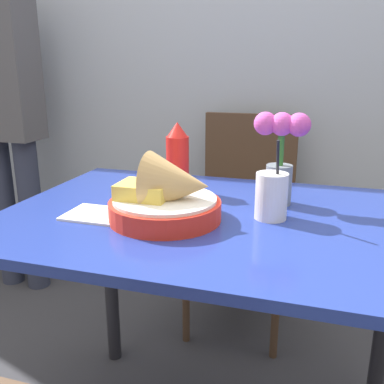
# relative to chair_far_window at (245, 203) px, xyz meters

# --- Properties ---
(wall_window) EXTENTS (7.00, 0.06, 2.60)m
(wall_window) POSITION_rel_chair_far_window_xyz_m (0.06, 0.23, 0.77)
(wall_window) COLOR #9EA8B7
(wall_window) RESTS_ON ground_plane
(dining_table) EXTENTS (1.06, 0.74, 0.75)m
(dining_table) POSITION_rel_chair_far_window_xyz_m (0.06, -0.77, 0.10)
(dining_table) COLOR #233893
(dining_table) RESTS_ON ground_plane
(chair_far_window) EXTENTS (0.40, 0.40, 0.91)m
(chair_far_window) POSITION_rel_chair_far_window_xyz_m (0.00, 0.00, 0.00)
(chair_far_window) COLOR #473323
(chair_far_window) RESTS_ON ground_plane
(food_basket) EXTENTS (0.27, 0.27, 0.17)m
(food_basket) POSITION_rel_chair_far_window_xyz_m (-0.04, -0.84, 0.27)
(food_basket) COLOR red
(food_basket) RESTS_ON dining_table
(ketchup_bottle) EXTENTS (0.07, 0.07, 0.20)m
(ketchup_bottle) POSITION_rel_chair_far_window_xyz_m (-0.10, -0.60, 0.31)
(ketchup_bottle) COLOR red
(ketchup_bottle) RESTS_ON dining_table
(drink_cup) EXTENTS (0.08, 0.08, 0.20)m
(drink_cup) POSITION_rel_chair_far_window_xyz_m (0.19, -0.76, 0.27)
(drink_cup) COLOR silver
(drink_cup) RESTS_ON dining_table
(flower_vase) EXTENTS (0.14, 0.07, 0.24)m
(flower_vase) POSITION_rel_chair_far_window_xyz_m (0.19, -0.63, 0.36)
(flower_vase) COLOR gray
(flower_vase) RESTS_ON dining_table
(napkin) EXTENTS (0.15, 0.12, 0.01)m
(napkin) POSITION_rel_chair_far_window_xyz_m (-0.22, -0.86, 0.22)
(napkin) COLOR white
(napkin) RESTS_ON dining_table
(person_standing) EXTENTS (0.32, 0.18, 1.58)m
(person_standing) POSITION_rel_chair_far_window_xyz_m (-1.14, -0.06, 0.38)
(person_standing) COLOR #2D3347
(person_standing) RESTS_ON ground_plane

